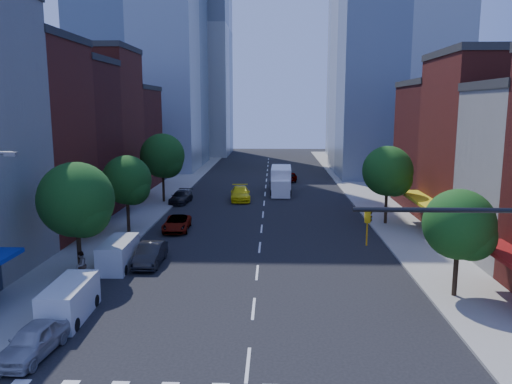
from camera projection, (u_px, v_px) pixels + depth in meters
The scene contains 26 objects.
ground at pixel (248, 365), 21.30m from camera, with size 220.00×220.00×0.00m, color black.
sidewalk_left at pixel (163, 196), 61.12m from camera, with size 5.00×120.00×0.15m, color gray.
sidewalk_right at pixel (368, 197), 60.25m from camera, with size 5.00×120.00×0.15m, color gray.
bldg_left_2 at pixel (5, 142), 40.86m from camera, with size 12.00×9.00×16.00m, color maroon.
bldg_left_3 at pixel (51, 141), 49.32m from camera, with size 12.00×8.00×15.00m, color #4E1413.
bldg_left_4 at pixel (83, 127), 57.52m from camera, with size 12.00×9.00×17.00m, color maroon.
bldg_left_5 at pixel (110, 139), 67.22m from camera, with size 12.00×10.00×13.00m, color #4E1413.
bldg_right_2 at pixel (505, 146), 42.93m from camera, with size 12.00×10.00×15.00m, color maroon.
bldg_right_3 at pixel (461, 148), 52.95m from camera, with size 12.00×10.00×13.00m, color #4E1413.
tower_far_w at pixel (189, 28), 110.73m from camera, with size 18.00×18.00×56.00m, color #9EA5AD.
tree_left_near at pixel (78, 203), 31.63m from camera, with size 4.80×4.80×7.30m.
tree_left_mid at pixel (128, 182), 42.52m from camera, with size 4.20×4.20×6.65m.
tree_left_far at pixel (164, 157), 56.19m from camera, with size 5.00×5.00×7.75m.
tree_right_near at pixel (462, 227), 27.99m from camera, with size 4.00×4.00×6.20m.
tree_right_far at pixel (389, 173), 45.60m from camera, with size 4.60×4.60×7.20m.
parked_car_front at pixel (33, 341), 21.96m from camera, with size 1.68×4.18×1.42m, color #A1A0A5.
parked_car_second at pixel (150, 254), 34.70m from camera, with size 1.58×4.54×1.50m, color black.
parked_car_third at pixel (177, 223), 44.20m from camera, with size 2.18×4.72×1.31m, color #999999.
parked_car_rear at pixel (181, 197), 56.86m from camera, with size 1.93×4.74×1.38m, color black.
cargo_van_near at pixel (69, 302), 25.75m from camera, with size 1.97×4.55×1.91m.
cargo_van_far at pixel (118, 255), 33.88m from camera, with size 1.93×4.56×1.93m.
taxi at pixel (240, 194), 58.41m from camera, with size 2.24×5.52×1.60m, color yellow.
traffic_car_oncoming at pixel (277, 184), 66.20m from camera, with size 1.47×4.22×1.39m, color black.
traffic_car_far at pixel (291, 177), 73.26m from camera, with size 1.60×3.99×1.36m, color #999999.
box_truck at pixel (281, 181), 63.01m from camera, with size 2.67×8.18×3.27m.
pedestrian_far at pixel (81, 265), 31.24m from camera, with size 0.88×0.68×1.81m, color #999999.
Camera 1 is at (1.05, -19.71, 10.90)m, focal length 35.00 mm.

